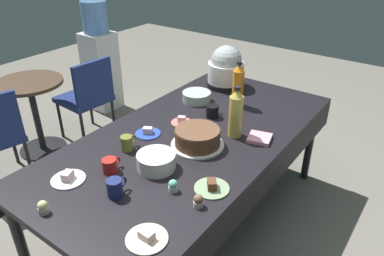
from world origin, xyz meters
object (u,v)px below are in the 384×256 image
Objects in this scene: cupcake_lemon at (173,186)px; coffee_mug_red at (110,165)px; potluck_table at (192,143)px; coffee_mug_black at (213,111)px; frosted_layer_cake at (197,138)px; ceramic_snack_bowl at (156,161)px; cupcake_vanilla at (43,207)px; maroon_chair_right at (88,94)px; coffee_mug_olive at (127,143)px; round_cafe_table at (33,104)px; coffee_mug_navy at (115,187)px; dessert_plate_coral at (182,122)px; dessert_plate_cobalt at (148,133)px; dessert_plate_cream at (147,238)px; soda_bottle_ginger_ale at (236,113)px; water_cooler at (100,60)px; dessert_plate_white at (68,178)px; soda_bottle_orange_juice at (238,85)px; glass_salad_bowl at (197,97)px; dessert_plate_sage at (212,187)px; slow_cooker at (226,68)px; cupcake_berry at (198,201)px.

cupcake_lemon is 0.56× the size of coffee_mug_red.
potluck_table is 0.61m from coffee_mug_red.
potluck_table is at bearing -173.16° from coffee_mug_black.
ceramic_snack_bowl is at bearing 171.64° from frosted_layer_cake.
maroon_chair_right reaches higher than cupcake_vanilla.
coffee_mug_olive is 0.16× the size of round_cafe_table.
frosted_layer_cake reaches higher than coffee_mug_red.
dessert_plate_coral is at bearing 13.86° from coffee_mug_navy.
dessert_plate_cobalt is 0.88× the size of dessert_plate_cream.
potluck_table is at bearing -120.03° from dessert_plate_coral.
soda_bottle_ginger_ale is (0.25, -0.12, 0.10)m from frosted_layer_cake.
cupcake_vanilla is 2.75m from water_cooler.
dessert_plate_white is 0.54× the size of soda_bottle_orange_juice.
glass_salad_bowl is 1.60m from round_cafe_table.
coffee_mug_black reaches higher than round_cafe_table.
round_cafe_table is (0.67, 1.83, -0.30)m from coffee_mug_navy.
coffee_mug_navy is at bearing -175.31° from coffee_mug_black.
ceramic_snack_bowl is 0.36m from dessert_plate_sage.
soda_bottle_ginger_ale reaches higher than ceramic_snack_bowl.
water_cooler is (1.70, 2.07, -0.21)m from coffee_mug_navy.
cupcake_vanilla is at bearing -134.65° from maroon_chair_right.
ceramic_snack_bowl reaches higher than coffee_mug_red.
dessert_plate_coral is at bearing 55.58° from frosted_layer_cake.
glass_salad_bowl is 1.81× the size of coffee_mug_red.
dessert_plate_cobalt is 0.49× the size of soda_bottle_ginger_ale.
water_cooler is at bearing 52.62° from dessert_plate_cream.
cupcake_lemon is (-1.35, -0.52, -0.12)m from slow_cooker.
cupcake_vanilla reaches higher than potluck_table.
cupcake_berry is 0.56× the size of coffee_mug_red.
dessert_plate_coral is 0.44× the size of soda_bottle_orange_juice.
coffee_mug_olive is at bearing 6.95° from cupcake_vanilla.
soda_bottle_ginger_ale is at bearing -117.80° from coffee_mug_black.
coffee_mug_olive reaches higher than round_cafe_table.
glass_salad_bowl is 0.26× the size of maroon_chair_right.
coffee_mug_olive is 0.13× the size of maroon_chair_right.
maroon_chair_right is (0.10, 1.52, -0.30)m from coffee_mug_black.
soda_bottle_orange_juice is at bearing -18.57° from dessert_plate_cobalt.
dessert_plate_cobalt is at bearing 49.24° from ceramic_snack_bowl.
round_cafe_table is (0.34, 2.19, -0.26)m from dessert_plate_sage.
soda_bottle_ginger_ale is at bearing -11.55° from coffee_mug_navy.
cupcake_vanilla is at bearing 174.89° from soda_bottle_orange_juice.
coffee_mug_black is at bearing 6.84° from potluck_table.
coffee_mug_red is at bearing 133.96° from ceramic_snack_bowl.
dessert_plate_sage reaches higher than dessert_plate_cobalt.
dessert_plate_white is (-0.62, 0.01, 0.00)m from dessert_plate_cobalt.
coffee_mug_navy reaches higher than round_cafe_table.
dessert_plate_coral is 0.73m from cupcake_lemon.
dessert_plate_cream is (-0.68, -0.61, -0.00)m from dessert_plate_cobalt.
soda_bottle_ginger_ale is 2.97× the size of coffee_mug_olive.
frosted_layer_cake is 0.43m from dessert_plate_sage.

